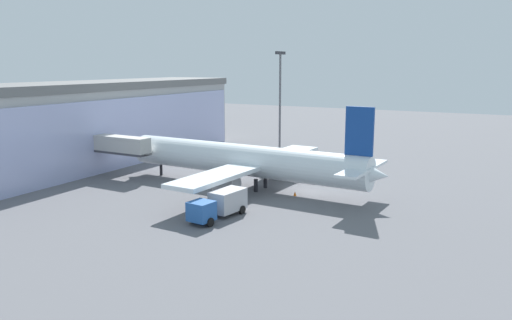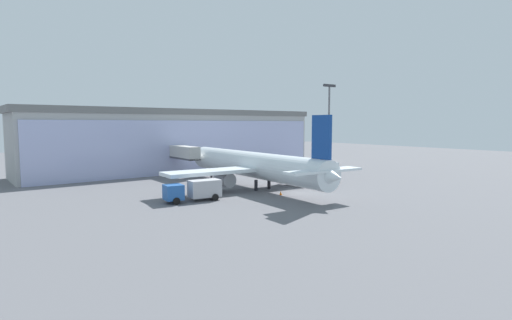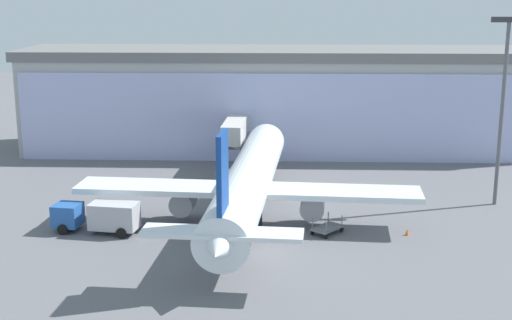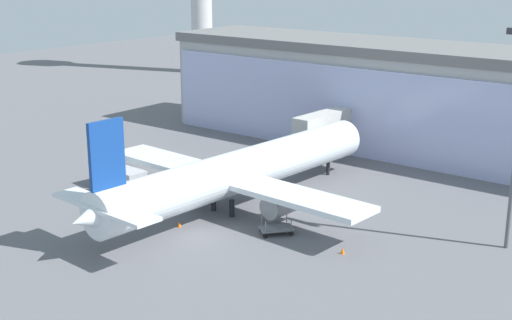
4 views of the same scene
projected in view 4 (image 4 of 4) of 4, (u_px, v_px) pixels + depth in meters
ground at (192, 235)px, 61.15m from camera, size 240.00×240.00×0.00m
terminal_building at (404, 97)px, 87.05m from camera, size 64.41×15.31×12.94m
jet_bridge at (329, 123)px, 82.95m from camera, size 2.45×11.46×5.78m
airplane at (238, 172)px, 66.79m from camera, size 30.18×37.25×11.01m
catering_truck at (120, 178)px, 72.04m from camera, size 7.50×3.18×2.65m
baggage_cart at (276, 229)px, 61.16m from camera, size 2.98×3.19×1.50m
safety_cone_nose at (179, 224)px, 62.82m from camera, size 0.36×0.36×0.55m
safety_cone_wingtip at (343, 251)px, 57.15m from camera, size 0.36×0.36×0.55m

